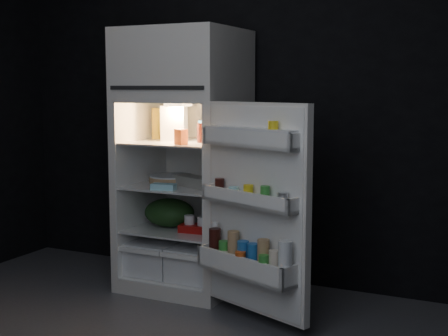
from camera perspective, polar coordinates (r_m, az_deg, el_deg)
The scene contains 16 objects.
wall_back at distance 4.46m, azimuth 3.29°, elevation 6.84°, with size 4.00×0.00×2.70m, color black.
refrigerator at distance 4.31m, azimuth -3.55°, elevation 1.56°, with size 0.76×0.71×1.78m.
fridge_door at distance 3.57m, azimuth 2.76°, elevation -4.12°, with size 0.74×0.44×1.22m.
milk_jug at distance 4.33m, azimuth -4.56°, elevation 4.11°, with size 0.16×0.16×0.24m, color white.
mayo_jar at distance 4.28m, azimuth -1.71°, elevation 3.42°, with size 0.10×0.10×0.14m, color #1F5DAB.
jam_jar at distance 4.16m, azimuth -1.82°, elevation 3.23°, with size 0.10×0.10×0.13m, color black.
amber_bottle at distance 4.47m, azimuth -6.09°, elevation 4.06°, with size 0.08×0.08×0.22m, color gold.
small_carton at distance 4.03m, azimuth -3.96°, elevation 2.87°, with size 0.08×0.06×0.10m, color #C54B17.
egg_carton at distance 4.21m, azimuth -2.80°, elevation -1.25°, with size 0.32×0.12×0.07m, color gray.
pie at distance 4.42m, azimuth -4.82°, elevation -1.04°, with size 0.32×0.32×0.04m, color #A78458.
flat_package at distance 4.10m, azimuth -5.54°, elevation -1.71°, with size 0.16×0.08×0.04m, color #92D0E1.
wrapped_pkg at distance 4.35m, azimuth -0.25°, elevation -1.10°, with size 0.13×0.11×0.05m, color beige.
produce_bag at distance 4.38m, azimuth -5.01°, elevation -4.08°, with size 0.36×0.30×0.20m, color #193815.
yogurt_tray at distance 4.21m, azimuth -2.46°, elevation -5.55°, with size 0.23×0.13×0.05m, color #9A100D.
small_can_red at distance 4.42m, azimuth -0.22°, elevation -4.65°, with size 0.08×0.08×0.09m, color #9A100D.
small_can_silver at distance 4.39m, azimuth 0.61°, elevation -4.74°, with size 0.07×0.07×0.09m, color silver.
Camera 1 is at (1.70, -2.42, 1.40)m, focal length 50.00 mm.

